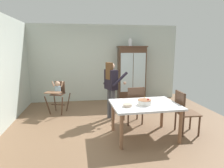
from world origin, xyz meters
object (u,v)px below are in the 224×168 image
object	(u,v)px
ceramic_vase	(130,43)
serving_bowl	(127,105)
dining_chair_right_end	(184,109)
birthday_cake	(145,102)
dining_chair_far_side	(135,103)
dining_table	(145,108)
china_cabinet	(132,74)
high_chair_with_toddler	(58,91)
adult_person	(111,84)

from	to	relation	value
ceramic_vase	serving_bowl	xyz separation A→B (m)	(-0.79, -3.05, -1.32)
serving_bowl	dining_chair_right_end	distance (m)	1.35
ceramic_vase	birthday_cake	size ratio (longest dim) A/B	0.96
ceramic_vase	birthday_cake	distance (m)	3.27
dining_chair_far_side	dining_table	bearing A→B (deg)	87.30
china_cabinet	dining_chair_right_end	distance (m)	2.93
high_chair_with_toddler	adult_person	xyz separation A→B (m)	(1.47, -0.72, 0.31)
dining_table	dining_chair_right_end	world-z (taller)	dining_chair_right_end
serving_bowl	dining_table	bearing A→B (deg)	19.99
high_chair_with_toddler	birthday_cake	distance (m)	2.80
ceramic_vase	birthday_cake	world-z (taller)	ceramic_vase
china_cabinet	ceramic_vase	xyz separation A→B (m)	(-0.07, 0.00, 1.09)
ceramic_vase	birthday_cake	bearing A→B (deg)	-97.90
serving_bowl	dining_chair_far_side	distance (m)	0.98
dining_table	serving_bowl	bearing A→B (deg)	-160.01
birthday_cake	dining_chair_right_end	bearing A→B (deg)	7.04
china_cabinet	dining_chair_right_end	world-z (taller)	china_cabinet
ceramic_vase	serving_bowl	world-z (taller)	ceramic_vase
dining_chair_far_side	adult_person	bearing A→B (deg)	-44.92
dining_chair_right_end	adult_person	bearing A→B (deg)	53.50
birthday_cake	dining_chair_right_end	xyz separation A→B (m)	(0.94, 0.12, -0.24)
china_cabinet	ceramic_vase	distance (m)	1.10
high_chair_with_toddler	serving_bowl	xyz separation A→B (m)	(1.60, -2.04, 0.11)
high_chair_with_toddler	adult_person	size ratio (longest dim) A/B	0.62
china_cabinet	ceramic_vase	world-z (taller)	ceramic_vase
dining_table	birthday_cake	distance (m)	0.17
high_chair_with_toddler	serving_bowl	bearing A→B (deg)	-32.77
dining_table	dining_chair_far_side	bearing A→B (deg)	91.63
adult_person	dining_table	xyz separation A→B (m)	(0.54, -1.18, -0.32)
china_cabinet	ceramic_vase	bearing A→B (deg)	176.93
high_chair_with_toddler	dining_chair_far_side	size ratio (longest dim) A/B	0.99
dining_table	dining_chair_right_end	xyz separation A→B (m)	(0.91, 0.04, -0.09)
china_cabinet	serving_bowl	world-z (taller)	china_cabinet
serving_bowl	dining_chair_far_side	xyz separation A→B (m)	(0.39, 0.88, -0.21)
ceramic_vase	serving_bowl	bearing A→B (deg)	-104.51
birthday_cake	dining_chair_far_side	world-z (taller)	dining_chair_far_side
birthday_cake	serving_bowl	distance (m)	0.38
high_chair_with_toddler	china_cabinet	bearing A→B (deg)	41.21
serving_bowl	china_cabinet	bearing A→B (deg)	74.27
birthday_cake	ceramic_vase	bearing A→B (deg)	82.10
serving_bowl	high_chair_with_toddler	bearing A→B (deg)	128.17
dining_table	dining_chair_right_end	size ratio (longest dim) A/B	1.48
dining_chair_right_end	ceramic_vase	bearing A→B (deg)	12.15
dining_table	dining_chair_far_side	xyz separation A→B (m)	(-0.02, 0.73, -0.09)
adult_person	china_cabinet	bearing A→B (deg)	-55.85
birthday_cake	dining_chair_right_end	world-z (taller)	dining_chair_right_end
birthday_cake	serving_bowl	bearing A→B (deg)	-169.44
ceramic_vase	dining_table	xyz separation A→B (m)	(-0.38, -2.90, -1.43)
ceramic_vase	dining_chair_far_side	distance (m)	2.68
ceramic_vase	dining_chair_far_side	bearing A→B (deg)	-100.45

